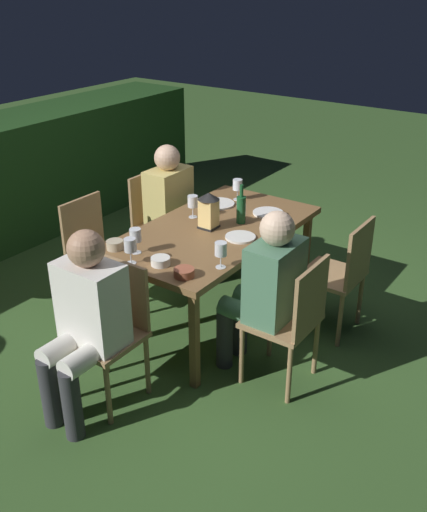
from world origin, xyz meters
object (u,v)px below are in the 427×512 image
plate_c (240,237)px  chair_side_right_a (95,249)px  chair_side_left_a (292,317)px  person_in_green (265,287)px  chair_side_right_b (158,219)px  chair_side_left_b (341,272)px  lantern_centerpiece (209,208)px  wine_glass_c (238,186)px  wine_glass_d (221,250)px  chair_head_near (111,325)px  wine_glass_a (130,246)px  plate_a (218,204)px  person_in_cream (85,318)px  wine_glass_e (193,202)px  bowl_bread (161,261)px  plate_b (268,213)px  wine_glass_b (135,236)px  green_bottle_on_table (241,209)px  dining_table (213,235)px  bowl_salad (184,272)px  person_in_mustard (175,207)px  bowl_olives (115,245)px

plate_c → chair_side_right_a: bearing=107.0°
chair_side_left_a → person_in_green: size_ratio=0.76×
chair_side_right_b → chair_side_left_b: bearing=-90.0°
lantern_centerpiece → wine_glass_c: lantern_centerpiece is taller
person_in_green → wine_glass_d: (-0.11, 0.26, 0.22)m
chair_head_near → person_in_green: (0.70, -0.65, 0.15)m
chair_side_left_b → wine_glass_a: size_ratio=5.15×
chair_side_left_b → plate_a: size_ratio=3.39×
person_in_cream → wine_glass_e: (1.34, 0.24, 0.22)m
person_in_cream → plate_c: (1.23, -0.25, 0.11)m
wine_glass_a → wine_glass_c: bearing=3.0°
person_in_green → lantern_centerpiece: bearing=62.4°
chair_side_left_b → chair_head_near: bearing=149.5°
chair_side_left_b → chair_side_right_b: (-0.00, 1.69, 0.00)m
bowl_bread → lantern_centerpiece: bearing=8.1°
chair_side_left_b → bowl_bread: chair_side_left_b is taller
person_in_cream → wine_glass_e: 1.38m
chair_side_right_b → lantern_centerpiece: bearing=-115.1°
wine_glass_d → plate_b: 0.96m
wine_glass_b → wine_glass_a: bearing=-150.6°
person_in_cream → wine_glass_c: 1.86m
green_bottle_on_table → plate_b: (0.26, -0.08, -0.10)m
dining_table → wine_glass_c: size_ratio=9.67×
wine_glass_c → plate_b: wine_glass_c is taller
chair_side_left_b → bowl_salad: bearing=151.8°
wine_glass_b → wine_glass_e: same height
person_in_mustard → plate_c: (-0.40, -0.90, 0.11)m
wine_glass_e → wine_glass_c: bearing=-7.8°
chair_side_right_a → lantern_centerpiece: 0.97m
chair_side_right_b → wine_glass_b: 1.24m
plate_c → chair_head_near: bearing=166.4°
chair_head_near → wine_glass_c: bearing=6.0°
chair_side_left_a → person_in_cream: bearing=136.7°
dining_table → bowl_bread: bowl_bread is taller
chair_head_near → person_in_mustard: 1.58m
chair_head_near → lantern_centerpiece: size_ratio=3.28×
person_in_mustard → plate_b: size_ratio=4.97×
plate_b → bowl_bread: bowl_bread is taller
chair_side_left_a → wine_glass_d: (-0.11, 0.46, 0.37)m
plate_a → plate_b: same height
person_in_cream → wine_glass_c: person_in_cream is taller
chair_side_left_b → wine_glass_b: bearing=134.0°
chair_side_right_a → bowl_olives: 0.65m
chair_side_right_a → chair_side_left_a: bearing=-90.0°
chair_side_right_a → chair_head_near: same height
wine_glass_b → wine_glass_d: 0.58m
wine_glass_c → bowl_olives: 1.25m
person_in_mustard → chair_head_near: bearing=-155.7°
wine_glass_d → person_in_green: bearing=-67.9°
wine_glass_a → wine_glass_b: 0.15m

